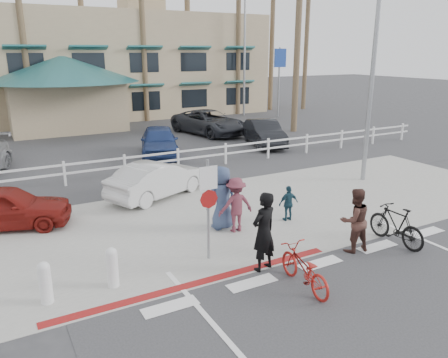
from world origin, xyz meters
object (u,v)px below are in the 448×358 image
sign_post (208,205)px  bike_red (304,269)px  bike_black (396,225)px  car_white_sedan (158,179)px  car_red_compact (4,207)px

sign_post → bike_red: 2.77m
bike_black → car_white_sedan: car_white_sedan is taller
bike_red → bike_black: size_ratio=0.98×
bike_black → car_red_compact: 11.29m
bike_black → car_white_sedan: 8.18m
bike_red → sign_post: bearing=-57.9°
sign_post → bike_red: size_ratio=1.62×
bike_red → car_red_compact: car_red_compact is taller
bike_red → bike_black: bike_black is taller
bike_red → car_red_compact: bearing=-47.2°
sign_post → car_white_sedan: bearing=83.1°
bike_red → car_white_sedan: 7.66m
bike_black → car_red_compact: (-9.28, 6.43, 0.09)m
bike_black → car_red_compact: size_ratio=0.48×
sign_post → bike_black: bearing=-18.7°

